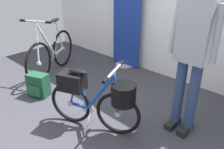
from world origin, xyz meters
TOP-DOWN VIEW (x-y plane):
  - ground_plane at (0.00, 0.00)m, footprint 6.03×6.03m
  - floor_banner_stand at (-0.90, 1.61)m, footprint 0.60×0.36m
  - folding_bike_foreground at (0.10, -0.04)m, footprint 1.03×0.58m
  - display_bike_left at (-1.57, 0.47)m, footprint 0.72×1.31m
  - visitor_near_wall at (0.79, 0.64)m, footprint 0.54×0.28m
  - handbag_on_floor at (-1.06, -0.11)m, footprint 0.34×0.28m

SIDE VIEW (x-z plane):
  - ground_plane at x=0.00m, z-range 0.00..0.00m
  - handbag_on_floor at x=-1.06m, z-range 0.00..0.33m
  - display_bike_left at x=-1.57m, z-range -0.12..0.87m
  - folding_bike_foreground at x=0.10m, z-range 0.03..0.80m
  - floor_banner_stand at x=-0.90m, z-range -0.09..1.67m
  - visitor_near_wall at x=0.79m, z-range 0.13..1.84m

